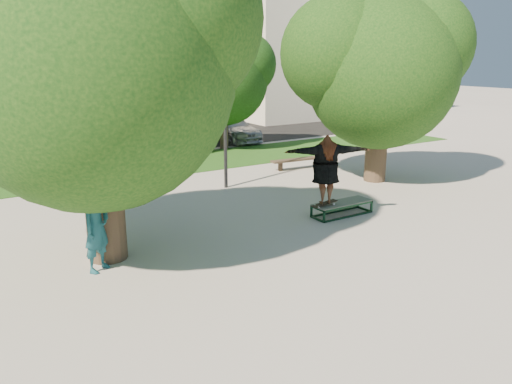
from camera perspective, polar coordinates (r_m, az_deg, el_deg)
ground at (r=12.52m, az=3.70°, el=-5.03°), size 120.00×120.00×0.00m
grass_strip at (r=21.02m, az=-9.41°, el=3.20°), size 30.00×4.00×0.02m
asphalt_strip at (r=26.76m, az=-16.92°, el=5.31°), size 40.00×8.00×0.01m
tree_left at (r=10.90m, az=-18.88°, el=14.93°), size 6.96×5.95×7.12m
tree_right at (r=17.98m, az=13.78°, el=14.08°), size 6.24×5.33×6.51m
bg_tree_mid at (r=22.34m, az=-17.61°, el=13.77°), size 5.76×4.92×6.24m
bg_tree_right at (r=23.94m, az=-4.03°, el=13.22°), size 5.04×4.31×5.43m
lamppost at (r=16.55m, az=-3.62°, el=11.14°), size 0.25×0.15×6.11m
office_building at (r=41.90m, az=-26.95°, el=18.75°), size 30.00×14.12×16.00m
side_building at (r=40.16m, az=6.28°, el=14.72°), size 15.00×10.00×8.00m
grind_box at (r=14.26m, az=9.79°, el=-1.87°), size 1.80×0.60×0.38m
skater_rig at (r=13.54m, az=7.99°, el=2.58°), size 2.38×1.52×1.97m
bystander at (r=10.76m, az=-17.80°, el=-3.84°), size 0.83×0.78×1.90m
bench at (r=19.97m, az=5.30°, el=3.70°), size 2.75×0.59×0.42m
car_dark at (r=25.30m, az=-17.34°, el=6.40°), size 1.91×4.55×1.46m
car_grey at (r=26.10m, az=-15.65°, el=6.62°), size 2.83×5.00×1.32m
car_silver_b at (r=26.63m, az=-2.92°, el=7.28°), size 1.83×4.41×1.28m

